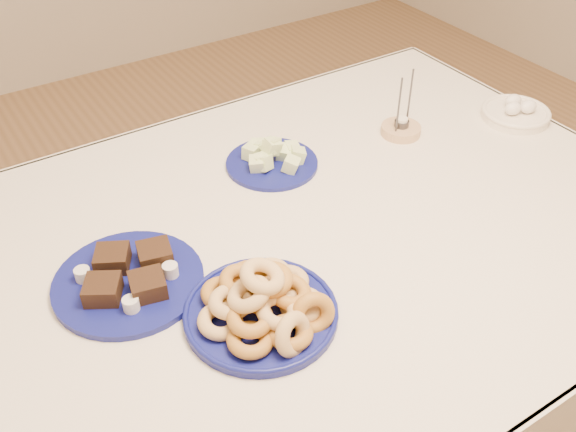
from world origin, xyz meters
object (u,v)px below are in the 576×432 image
at_px(melon_plate, 271,159).
at_px(candle_holder, 401,129).
at_px(egg_bowl, 516,112).
at_px(brownie_plate, 129,278).
at_px(dining_table, 275,281).
at_px(donut_platter, 263,306).

height_order(melon_plate, candle_holder, candle_holder).
bearing_deg(egg_bowl, brownie_plate, -178.15).
relative_size(brownie_plate, egg_bowl, 1.74).
relative_size(melon_plate, brownie_plate, 0.79).
xyz_separation_m(dining_table, donut_platter, (-0.12, -0.16, 0.14)).
relative_size(donut_platter, egg_bowl, 1.63).
relative_size(dining_table, candle_holder, 10.47).
height_order(melon_plate, brownie_plate, melon_plate).
relative_size(brownie_plate, candle_holder, 2.10).
height_order(dining_table, egg_bowl, egg_bowl).
relative_size(candle_holder, egg_bowl, 0.83).
bearing_deg(donut_platter, dining_table, 52.90).
bearing_deg(candle_holder, egg_bowl, -18.93).
bearing_deg(melon_plate, dining_table, -120.30).
xyz_separation_m(donut_platter, brownie_plate, (-0.16, 0.20, -0.02)).
bearing_deg(egg_bowl, donut_platter, -165.16).
height_order(donut_platter, brownie_plate, donut_platter).
distance_m(brownie_plate, egg_bowl, 1.06).
relative_size(donut_platter, melon_plate, 1.18).
distance_m(candle_holder, egg_bowl, 0.31).
bearing_deg(brownie_plate, egg_bowl, 1.85).
distance_m(dining_table, donut_platter, 0.24).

